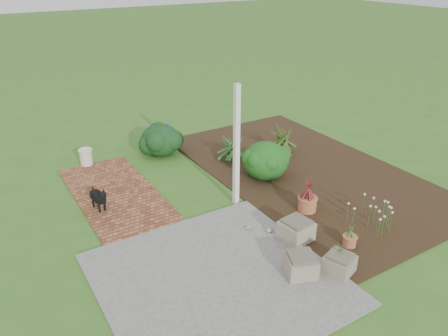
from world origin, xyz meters
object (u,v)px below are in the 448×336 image
cream_ceramic_urn (86,157)px  stone_trough_near (339,264)px  evergreen_shrub (266,160)px  black_dog (99,197)px

cream_ceramic_urn → stone_trough_near: bearing=-69.4°
cream_ceramic_urn → evergreen_shrub: (3.30, -2.78, 0.23)m
stone_trough_near → evergreen_shrub: (1.00, 3.34, 0.28)m
black_dog → cream_ceramic_urn: (0.36, 2.25, -0.09)m
evergreen_shrub → stone_trough_near: bearing=-106.7°
stone_trough_near → cream_ceramic_urn: (-2.30, 6.12, 0.05)m
stone_trough_near → black_dog: (-2.66, 3.87, 0.14)m
stone_trough_near → cream_ceramic_urn: 6.54m
stone_trough_near → black_dog: size_ratio=0.77×
black_dog → cream_ceramic_urn: 2.28m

